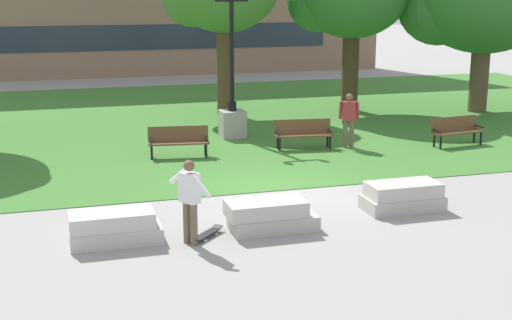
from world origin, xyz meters
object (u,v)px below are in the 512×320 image
Objects in this scene: park_bench_near_right at (456,129)px; person_bystander_near_lawn at (349,117)px; concrete_block_right at (403,197)px; park_bench_near_left at (303,132)px; person_skateboarder at (190,197)px; skateboard at (206,234)px; lamp_post_right at (232,107)px; park_bench_far_left at (178,140)px; concrete_block_left at (270,216)px; concrete_block_center at (114,228)px.

park_bench_near_right is 1.09× the size of person_bystander_near_lawn.
concrete_block_right is at bearing -130.70° from park_bench_near_right.
park_bench_near_right is (4.85, -0.93, 0.00)m from park_bench_near_left.
person_skateboarder reaches higher than park_bench_near_right.
skateboard is (-4.72, -0.59, -0.22)m from concrete_block_right.
lamp_post_right is at bearing 126.34° from park_bench_near_left.
park_bench_near_left is (-0.04, 6.52, 0.23)m from concrete_block_right.
park_bench_near_right is 1.00× the size of park_bench_far_left.
park_bench_far_left is at bearing 95.46° from concrete_block_left.
concrete_block_left is at bearing -143.34° from park_bench_near_right.
lamp_post_right is at bearing 80.28° from concrete_block_left.
person_skateboarder reaches higher than concrete_block_right.
park_bench_far_left is (-4.00, 6.50, 0.23)m from concrete_block_right.
concrete_block_center is 1.05× the size of person_skateboarder.
park_bench_near_right is at bearing 36.66° from concrete_block_left.
person_skateboarder is (-1.76, -0.35, 0.67)m from concrete_block_left.
park_bench_near_right reaches higher than concrete_block_center.
concrete_block_right is 0.36× the size of lamp_post_right.
park_bench_far_left is at bearing 81.52° from person_skateboarder.
park_bench_near_right reaches higher than concrete_block_left.
concrete_block_center is at bearing -133.51° from park_bench_near_left.
skateboard is 0.47× the size of park_bench_near_left.
park_bench_near_left and park_bench_far_left have the same top height.
person_bystander_near_lawn is at bearing 55.05° from concrete_block_left.
concrete_block_center is 12.79m from park_bench_near_right.
park_bench_far_left is at bearing -134.18° from lamp_post_right.
park_bench_near_right and park_bench_far_left have the same top height.
concrete_block_center is 0.36× the size of lamp_post_right.
person_bystander_near_lawn is at bearing 48.34° from skateboard.
park_bench_near_left is 1.51m from person_bystander_near_lawn.
person_skateboarder is at bearing -98.48° from park_bench_far_left.
concrete_block_right is at bearing 7.08° from skateboard.
park_bench_far_left is 5.40m from person_bystander_near_lawn.
concrete_block_left is at bearing -99.72° from lamp_post_right.
park_bench_near_right is at bearing -11.20° from person_bystander_near_lawn.
person_bystander_near_lawn reaches higher than park_bench_far_left.
park_bench_near_left is 2.90m from lamp_post_right.
lamp_post_right is (-1.74, 8.82, 0.73)m from concrete_block_right.
concrete_block_center is 7.28m from park_bench_far_left.
person_skateboarder is 7.42m from park_bench_far_left.
park_bench_near_right is 8.85m from park_bench_far_left.
lamp_post_right reaches higher than concrete_block_left.
person_skateboarder is 0.92× the size of park_bench_near_right.
park_bench_near_left reaches higher than concrete_block_right.
park_bench_far_left is (1.09, 7.32, -0.43)m from person_skateboarder.
skateboard is at bearing -172.92° from concrete_block_right.
person_bystander_near_lawn is (4.71, 6.73, 0.68)m from concrete_block_left.
person_bystander_near_lawn reaches higher than park_bench_near_right.
skateboard is 11.36m from park_bench_near_right.
concrete_block_left is 9.45m from lamp_post_right.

